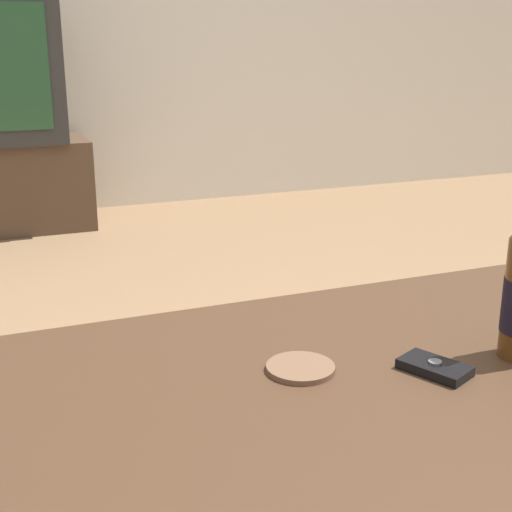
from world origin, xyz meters
name	(u,v)px	position (x,y,z in m)	size (l,w,h in m)	color
coffee_table	(275,433)	(0.00, 0.00, 0.37)	(1.40, 0.67, 0.42)	#422B1C
cell_phone	(435,367)	(0.23, -0.02, 0.43)	(0.09, 0.11, 0.02)	black
coaster	(300,368)	(0.06, 0.05, 0.43)	(0.10, 0.10, 0.01)	brown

